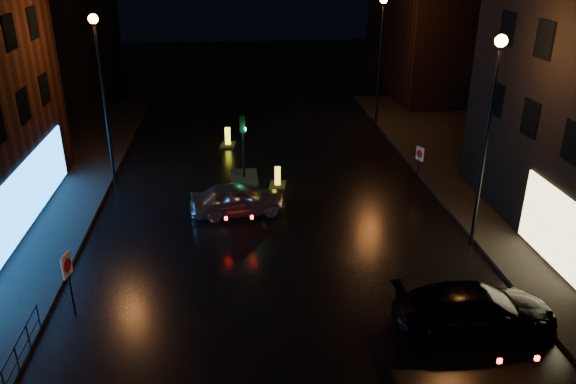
# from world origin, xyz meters

# --- Properties ---
(ground) EXTENTS (120.00, 120.00, 0.00)m
(ground) POSITION_xyz_m (0.00, 0.00, 0.00)
(ground) COLOR black
(ground) RESTS_ON ground
(building_far_left) EXTENTS (8.00, 16.00, 14.00)m
(building_far_left) POSITION_xyz_m (-16.00, 35.00, 7.00)
(building_far_left) COLOR black
(building_far_left) RESTS_ON ground
(building_far_right) EXTENTS (8.00, 14.00, 12.00)m
(building_far_right) POSITION_xyz_m (15.00, 32.00, 6.00)
(building_far_right) COLOR black
(building_far_right) RESTS_ON ground
(street_lamp_lfar) EXTENTS (0.44, 0.44, 8.37)m
(street_lamp_lfar) POSITION_xyz_m (-7.80, 14.00, 5.56)
(street_lamp_lfar) COLOR black
(street_lamp_lfar) RESTS_ON ground
(street_lamp_rnear) EXTENTS (0.44, 0.44, 8.37)m
(street_lamp_rnear) POSITION_xyz_m (7.80, 6.00, 5.56)
(street_lamp_rnear) COLOR black
(street_lamp_rnear) RESTS_ON ground
(street_lamp_rfar) EXTENTS (0.44, 0.44, 8.37)m
(street_lamp_rfar) POSITION_xyz_m (7.80, 22.00, 5.56)
(street_lamp_rfar) COLOR black
(street_lamp_rfar) RESTS_ON ground
(traffic_signal) EXTENTS (1.40, 2.40, 3.45)m
(traffic_signal) POSITION_xyz_m (-1.20, 14.00, 0.50)
(traffic_signal) COLOR black
(traffic_signal) RESTS_ON ground
(guard_railing) EXTENTS (0.05, 6.04, 1.00)m
(guard_railing) POSITION_xyz_m (-8.00, -1.00, 0.74)
(guard_railing) COLOR black
(guard_railing) RESTS_ON ground
(silver_hatchback) EXTENTS (4.43, 2.19, 1.45)m
(silver_hatchback) POSITION_xyz_m (-1.59, 9.91, 0.73)
(silver_hatchback) COLOR #B1B4B9
(silver_hatchback) RESTS_ON ground
(dark_sedan) EXTENTS (5.16, 2.15, 1.49)m
(dark_sedan) POSITION_xyz_m (5.68, 0.73, 0.74)
(dark_sedan) COLOR black
(dark_sedan) RESTS_ON ground
(bollard_near) EXTENTS (0.99, 1.32, 1.04)m
(bollard_near) POSITION_xyz_m (0.46, 12.86, 0.23)
(bollard_near) COLOR black
(bollard_near) RESTS_ON ground
(bollard_far) EXTENTS (1.05, 1.42, 1.14)m
(bollard_far) POSITION_xyz_m (-2.01, 19.41, 0.25)
(bollard_far) COLOR black
(bollard_far) RESTS_ON ground
(road_sign_left) EXTENTS (0.18, 0.56, 2.33)m
(road_sign_left) POSITION_xyz_m (-7.10, 2.69, 1.75)
(road_sign_left) COLOR black
(road_sign_left) RESTS_ON ground
(road_sign_right) EXTENTS (0.25, 0.49, 2.11)m
(road_sign_right) POSITION_xyz_m (7.47, 12.11, 1.58)
(road_sign_right) COLOR black
(road_sign_right) RESTS_ON ground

